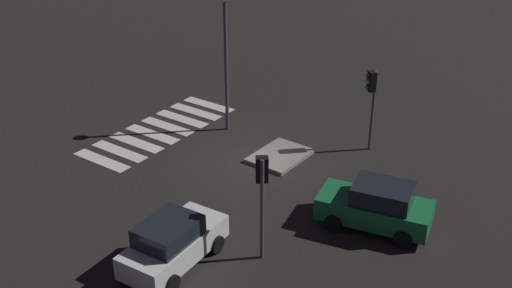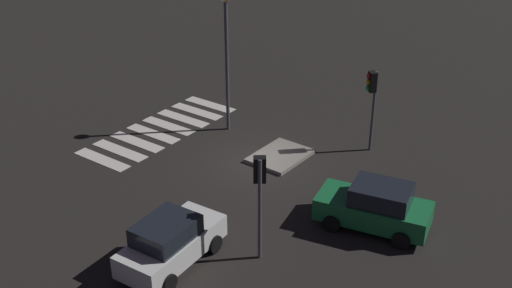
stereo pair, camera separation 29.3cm
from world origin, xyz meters
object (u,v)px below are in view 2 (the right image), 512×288
car_white (171,242)px  traffic_light_north (260,183)px  car_green (375,207)px  traffic_light_west (372,92)px  street_lamp (226,37)px  traffic_island (280,156)px

car_white → traffic_light_north: traffic_light_north is taller
car_green → traffic_light_west: (-5.79, -3.21, 2.13)m
traffic_light_west → street_lamp: size_ratio=0.56×
traffic_light_west → car_white: bearing=32.7°
traffic_island → street_lamp: bearing=-104.9°
traffic_island → street_lamp: 6.38m
traffic_island → street_lamp: size_ratio=0.41×
car_green → street_lamp: (-3.72, -10.16, 4.02)m
traffic_island → traffic_light_west: bearing=136.3°
street_lamp → traffic_light_west: bearing=106.6°
traffic_island → traffic_light_north: 8.23m
traffic_island → car_green: size_ratio=0.63×
car_green → car_white: car_green is taller
car_white → street_lamp: 12.05m
traffic_light_west → street_lamp: 7.51m
traffic_light_north → traffic_light_west: size_ratio=1.01×
traffic_island → traffic_light_west: (-3.13, 2.99, 2.98)m
car_white → traffic_light_north: 3.88m
traffic_island → car_green: (2.67, 6.20, 0.86)m
traffic_light_west → traffic_light_north: bearing=44.1°
traffic_island → car_white: car_white is taller
traffic_island → street_lamp: (-1.05, -3.96, 4.88)m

